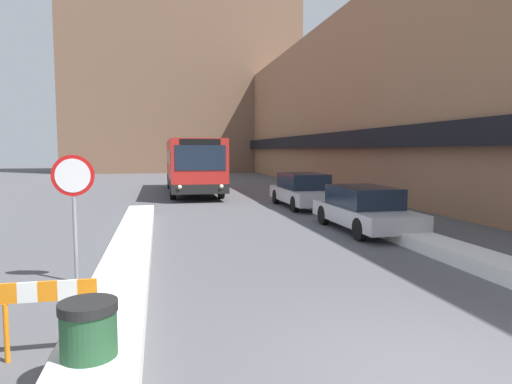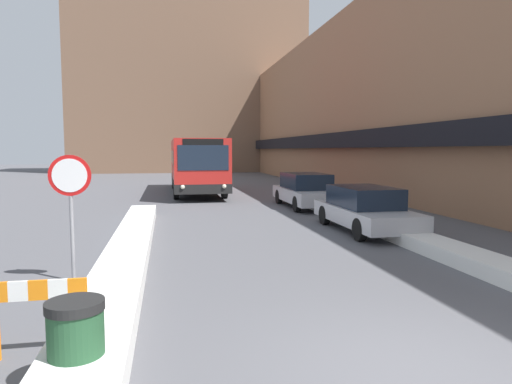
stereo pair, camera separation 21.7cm
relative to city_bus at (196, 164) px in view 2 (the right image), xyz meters
The scene contains 11 objects.
ground_plane 22.27m from the city_bus, 87.27° to the right, with size 160.00×160.00×0.00m, color #515156.
building_row_right 11.77m from the city_bus, ahead, with size 5.50×60.00×10.65m.
building_backdrop_far 28.49m from the city_bus, 87.78° to the left, with size 26.00×8.00×18.98m.
snow_bank_left 17.37m from the city_bus, 98.44° to the right, with size 0.90×16.74×0.38m.
snow_bank_right 16.87m from the city_bus, 73.91° to the right, with size 0.90×19.89×0.33m.
city_bus is the anchor object (origin of this frame).
parked_car_front 14.21m from the city_bus, 72.51° to the right, with size 1.79×4.54×1.36m.
parked_car_middle 8.70m from the city_bus, 60.51° to the right, with size 1.91×4.78×1.46m.
stop_sign 17.85m from the city_bus, 101.05° to the right, with size 0.76×0.08×2.39m.
trash_bin 21.85m from the city_bus, 96.84° to the right, with size 0.59×0.59×0.95m.
construction_barricade 21.04m from the city_bus, 98.70° to the right, with size 1.10×0.06×0.94m.
Camera 2 is at (-2.71, -4.25, 2.47)m, focal length 32.00 mm.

